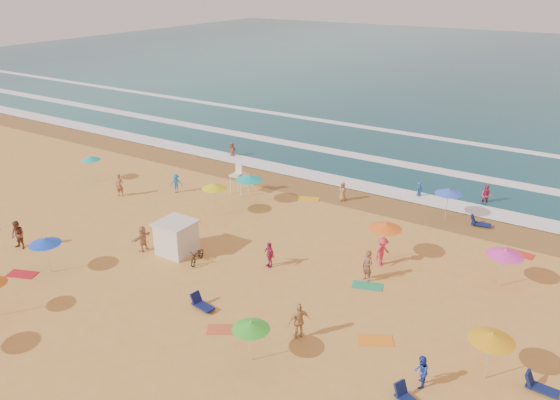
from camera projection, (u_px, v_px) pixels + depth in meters
The scene contains 12 objects.
ground at pixel (268, 266), 32.86m from camera, with size 220.00×220.00×0.00m, color gold.
ocean at pixel (525, 70), 98.26m from camera, with size 220.00×140.00×0.18m, color #0C4756.
wet_sand at pixel (356, 198), 42.59m from camera, with size 220.00×220.00×0.00m, color olive.
surf_foam at pixel (398, 166), 49.42m from camera, with size 200.00×18.70×0.05m.
cabana at pixel (177, 238), 34.03m from camera, with size 2.00×2.00×2.00m, color silver.
cabana_roof at pixel (175, 223), 33.62m from camera, with size 2.20×2.20×0.12m, color silver.
bicycle at pixel (197, 256), 33.07m from camera, with size 0.60×1.71×0.90m, color black.
lifeguard_stand at pixel (239, 181), 43.19m from camera, with size 1.20×1.20×2.10m, color white, non-canonical shape.
beach_umbrellas at pixel (314, 250), 30.12m from camera, with size 42.22×29.61×0.82m.
loungers at pixel (323, 318), 27.61m from camera, with size 43.84×29.11×0.34m.
towels at pixel (317, 297), 29.70m from camera, with size 41.20×27.26×0.03m.
beachgoers at pixel (305, 232), 35.26m from camera, with size 45.97×25.96×2.14m.
Camera 1 is at (16.02, -23.90, 16.37)m, focal length 35.00 mm.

